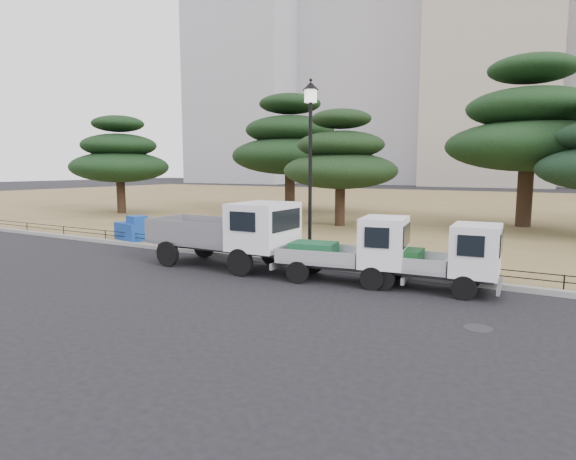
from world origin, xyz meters
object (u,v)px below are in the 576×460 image
Objects in this scene: truck_kei_front at (353,249)px; street_lamp at (310,142)px; tarp_pile at (135,230)px; truck_kei_rear at (441,257)px; truck_large at (229,231)px.

truck_kei_front is 0.65× the size of street_lamp.
street_lamp is 3.20× the size of tarp_pile.
truck_kei_rear is at bearing -2.64° from truck_kei_front.
truck_kei_front is 1.06× the size of truck_kei_rear.
truck_large is 4.44m from truck_kei_front.
truck_large reaches higher than truck_kei_rear.
truck_large is 0.86× the size of street_lamp.
truck_kei_rear is at bearing -15.40° from street_lamp.
street_lamp reaches higher than truck_kei_rear.
truck_large is at bearing -141.96° from street_lamp.
truck_kei_rear is at bearing -7.26° from tarp_pile.
tarp_pile is at bearing 168.98° from truck_kei_rear.
truck_large is 2.74× the size of tarp_pile.
street_lamp is (-2.26, 1.59, 3.25)m from truck_kei_front.
truck_large is 1.41× the size of truck_kei_rear.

